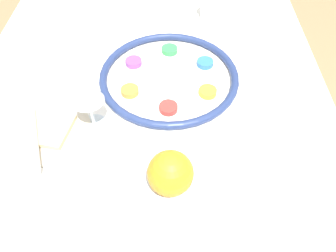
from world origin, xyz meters
name	(u,v)px	position (x,y,z in m)	size (l,w,h in m)	color
ground_plane	(155,221)	(0.00, 0.00, 0.00)	(8.00, 8.00, 0.00)	#99704C
dining_table	(152,176)	(0.00, 0.00, 0.35)	(1.40, 0.92, 0.71)	white
seder_plate	(169,77)	(-0.07, 0.05, 0.72)	(0.36, 0.36, 0.03)	white
wine_glass	(85,90)	(0.08, -0.12, 0.82)	(0.07, 0.07, 0.15)	silver
fruit_stand	(166,193)	(0.30, 0.05, 0.80)	(0.20, 0.20, 0.12)	silver
orange_fruit	(170,173)	(0.30, 0.06, 0.86)	(0.07, 0.07, 0.07)	orange
bread_plate	(49,131)	(0.11, -0.22, 0.72)	(0.19, 0.19, 0.02)	beige
napkin_roll	(25,140)	(0.15, -0.25, 0.73)	(0.18, 0.10, 0.05)	white
cup_near	(212,7)	(-0.38, 0.18, 0.75)	(0.07, 0.07, 0.08)	silver
fork_left	(277,74)	(-0.10, 0.34, 0.71)	(0.09, 0.17, 0.01)	silver
fork_right	(279,81)	(-0.07, 0.34, 0.71)	(0.09, 0.17, 0.01)	silver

